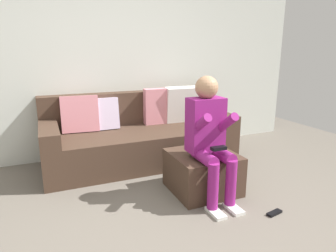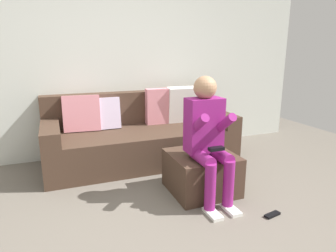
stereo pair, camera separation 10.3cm
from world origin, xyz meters
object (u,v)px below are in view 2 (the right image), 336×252
(couch_sectional, at_px, (140,135))
(remote_near_ottoman, at_px, (272,215))
(person_seated, at_px, (208,132))
(ottoman, at_px, (201,172))

(couch_sectional, xyz_separation_m, remote_near_ottoman, (0.68, -1.75, -0.32))
(person_seated, relative_size, remote_near_ottoman, 7.51)
(couch_sectional, height_order, ottoman, couch_sectional)
(ottoman, distance_m, person_seated, 0.49)
(couch_sectional, bearing_deg, remote_near_ottoman, -68.80)
(ottoman, height_order, remote_near_ottoman, ottoman)
(ottoman, distance_m, remote_near_ottoman, 0.77)
(person_seated, distance_m, remote_near_ottoman, 0.91)
(ottoman, relative_size, remote_near_ottoman, 4.01)
(ottoman, height_order, person_seated, person_seated)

